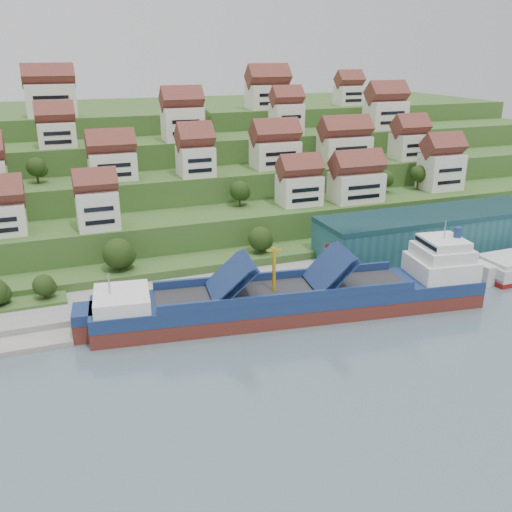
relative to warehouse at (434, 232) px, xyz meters
name	(u,v)px	position (x,y,z in m)	size (l,w,h in m)	color
ground	(264,319)	(-52.00, -17.00, -7.20)	(300.00, 300.00, 0.00)	slate
quay	(321,274)	(-32.00, -2.00, -6.10)	(180.00, 14.00, 2.20)	gray
hillside	(156,168)	(-52.00, 86.55, 3.46)	(260.00, 128.00, 31.00)	#2D4C1E
hillside_village	(191,148)	(-49.95, 43.10, 16.91)	(157.24, 61.73, 29.35)	white
hillside_trees	(161,193)	(-62.20, 27.37, 9.05)	(139.33, 62.40, 30.81)	#263E14
warehouse	(434,232)	(0.00, 0.00, 0.00)	(60.00, 15.00, 10.00)	#22565E
flagpole	(325,259)	(-33.89, -7.00, -0.32)	(1.28, 0.16, 8.00)	gray
cargo_ship	(304,298)	(-43.61, -17.23, -3.92)	(78.36, 21.89, 17.17)	#5C231C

